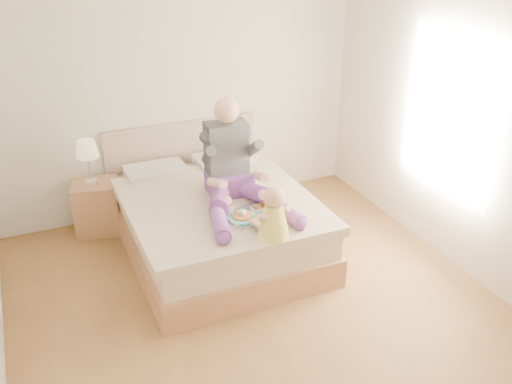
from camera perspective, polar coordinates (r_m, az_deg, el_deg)
name	(u,v)px	position (r m, az deg, el deg)	size (l,w,h in m)	color
room	(267,140)	(4.24, 1.15, 5.22)	(4.02, 4.22, 2.71)	brown
bed	(213,218)	(5.63, -4.28, -2.65)	(1.70, 2.18, 1.00)	#9A6A48
nightstand	(97,207)	(6.15, -15.60, -1.42)	(0.53, 0.49, 0.55)	#9A6A48
lamp	(87,151)	(5.87, -16.53, 3.93)	(0.23, 0.23, 0.47)	silver
adult	(234,171)	(5.24, -2.26, 2.11)	(0.81, 1.16, 0.96)	#743A92
tray	(251,213)	(5.03, -0.50, -2.15)	(0.52, 0.44, 0.13)	silver
baby	(273,216)	(4.67, 1.71, -2.44)	(0.29, 0.40, 0.45)	#EDEB4B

